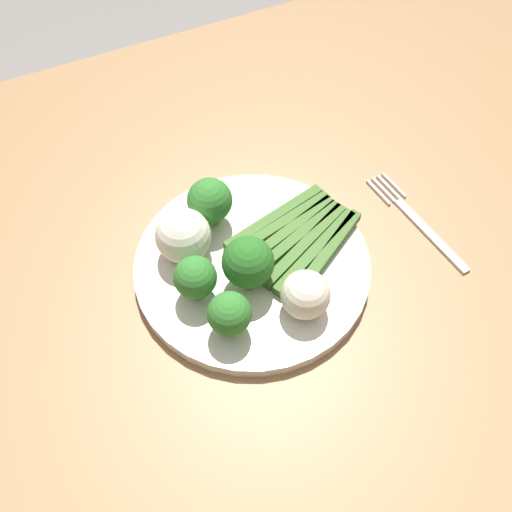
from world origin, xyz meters
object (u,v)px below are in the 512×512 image
broccoli_outer_edge (229,314)px  fork (416,220)px  broccoli_back_right (210,201)px  broccoli_right (249,264)px  asparagus_bundle (298,238)px  plate (256,263)px  dining_table (262,323)px  cauliflower_front_left (305,295)px  broccoli_back (195,278)px  cauliflower_left (183,236)px

broccoli_outer_edge → fork: size_ratio=0.32×
broccoli_back_right → broccoli_outer_edge: bearing=-106.3°
broccoli_right → asparagus_bundle: bearing=20.1°
plate → broccoli_back_right: 0.08m
asparagus_bundle → broccoli_outer_edge: size_ratio=2.96×
broccoli_right → plate: bearing=51.4°
dining_table → asparagus_bundle: (0.06, 0.02, 0.11)m
broccoli_back_right → fork: 0.24m
dining_table → plate: (0.00, 0.02, 0.10)m
asparagus_bundle → broccoli_back_right: broccoli_back_right is taller
dining_table → broccoli_outer_edge: broccoli_outer_edge is taller
broccoli_outer_edge → cauliflower_front_left: 0.08m
broccoli_back_right → plate: bearing=-72.8°
dining_table → asparagus_bundle: bearing=23.5°
asparagus_bundle → broccoli_back: (-0.13, -0.01, 0.02)m
dining_table → broccoli_right: bearing=-172.7°
broccoli_right → broccoli_outer_edge: (-0.04, -0.04, -0.01)m
asparagus_bundle → dining_table: bearing=5.1°
broccoli_right → cauliflower_front_left: size_ratio=1.30×
dining_table → cauliflower_front_left: 0.14m
asparagus_bundle → cauliflower_front_left: (-0.04, -0.08, 0.02)m
dining_table → plate: plate is taller
cauliflower_left → broccoli_right: bearing=-57.7°
broccoli_back → cauliflower_left: 0.06m
asparagus_bundle → cauliflower_front_left: bearing=46.2°
broccoli_back → fork: broccoli_back is taller
broccoli_back → dining_table: bearing=-9.4°
dining_table → fork: size_ratio=8.76×
broccoli_right → broccoli_outer_edge: size_ratio=1.23×
asparagus_bundle → broccoli_back_right: (-0.07, 0.07, 0.03)m
asparagus_bundle → broccoli_right: bearing=1.7°
cauliflower_left → cauliflower_front_left: size_ratio=1.19×
dining_table → broccoli_back: bearing=170.6°
broccoli_right → cauliflower_left: broccoli_right is taller
cauliflower_front_left → fork: size_ratio=0.30×
plate → cauliflower_left: 0.09m
broccoli_back_right → asparagus_bundle: bearing=-42.9°
cauliflower_left → cauliflower_front_left: cauliflower_left is taller
asparagus_bundle → broccoli_outer_edge: bearing=11.6°
dining_table → asparagus_bundle: asparagus_bundle is taller
plate → cauliflower_front_left: (0.02, -0.08, 0.03)m
asparagus_bundle → broccoli_right: broccoli_right is taller
broccoli_outer_edge → fork: broccoli_outer_edge is taller
broccoli_back → fork: (0.27, -0.01, -0.04)m
broccoli_right → cauliflower_left: 0.08m
plate → asparagus_bundle: asparagus_bundle is taller
asparagus_bundle → broccoli_back_right: 0.11m
broccoli_outer_edge → cauliflower_front_left: size_ratio=1.06×
dining_table → broccoli_right: broccoli_right is taller
plate → broccoli_back_right: broccoli_back_right is taller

